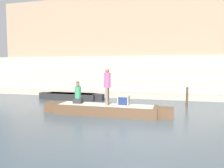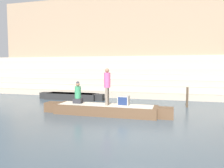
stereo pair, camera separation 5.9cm
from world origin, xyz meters
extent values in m
plane|color=#3D4C56|center=(0.00, 0.00, 0.00)|extent=(120.00, 120.00, 0.00)
cube|color=tan|center=(0.00, 10.71, 0.21)|extent=(36.00, 6.11, 0.41)
cube|color=#B2A28D|center=(0.00, 11.09, 0.62)|extent=(36.00, 5.35, 0.41)
cube|color=tan|center=(0.00, 11.47, 1.03)|extent=(36.00, 4.59, 0.41)
cube|color=#B2A28D|center=(0.00, 11.86, 1.45)|extent=(36.00, 3.82, 0.41)
cube|color=tan|center=(0.00, 12.24, 1.86)|extent=(36.00, 3.06, 0.41)
cube|color=#B2A28D|center=(0.00, 12.62, 2.27)|extent=(36.00, 2.29, 0.41)
cube|color=tan|center=(0.00, 13.00, 2.68)|extent=(36.00, 1.53, 0.41)
cube|color=#B2A28D|center=(0.00, 13.39, 3.10)|extent=(36.00, 0.76, 0.41)
cube|color=#937A60|center=(0.00, 14.37, 4.71)|extent=(34.20, 1.20, 9.41)
cube|color=brown|center=(0.00, 13.75, 0.30)|extent=(34.20, 0.12, 0.60)
cube|color=brown|center=(-1.76, 2.22, 0.24)|extent=(4.92, 1.15, 0.48)
cube|color=beige|center=(-1.76, 2.22, 0.45)|extent=(4.52, 1.05, 0.05)
cube|color=brown|center=(1.04, 2.22, 0.24)|extent=(0.69, 0.63, 0.48)
cube|color=brown|center=(-4.57, 2.22, 0.24)|extent=(0.69, 0.63, 0.48)
cylinder|color=olive|center=(-2.50, 2.90, 0.38)|extent=(2.36, 0.04, 0.04)
cylinder|color=#756656|center=(-1.64, 2.21, 0.90)|extent=(0.13, 0.13, 0.84)
cylinder|color=#756656|center=(-1.64, 2.05, 0.90)|extent=(0.13, 0.13, 0.84)
cylinder|color=#C64C7F|center=(-1.64, 2.13, 1.67)|extent=(0.31, 0.31, 0.70)
sphere|color=#8C664C|center=(-1.64, 2.13, 2.12)|extent=(0.20, 0.20, 0.20)
cube|color=#28282D|center=(-3.21, 2.28, 0.60)|extent=(0.43, 0.34, 0.24)
cylinder|color=#338456|center=(-3.21, 2.28, 1.02)|extent=(0.31, 0.31, 0.59)
sphere|color=#8C664C|center=(-3.21, 2.28, 1.42)|extent=(0.20, 0.20, 0.20)
sphere|color=#333338|center=(-3.21, 2.28, 1.49)|extent=(0.17, 0.17, 0.17)
cube|color=#9E998E|center=(-0.89, 2.33, 0.70)|extent=(0.51, 0.46, 0.45)
cube|color=navy|center=(-0.89, 2.09, 0.70)|extent=(0.43, 0.02, 0.37)
cube|color=black|center=(-5.48, 6.19, 0.22)|extent=(3.69, 1.05, 0.44)
cube|color=#2D2D2D|center=(-5.48, 6.19, 0.41)|extent=(3.39, 0.95, 0.05)
cube|color=black|center=(-3.38, 6.19, 0.22)|extent=(0.52, 0.58, 0.44)
cube|color=black|center=(-7.58, 6.19, 0.22)|extent=(0.52, 0.58, 0.44)
cylinder|color=#473828|center=(2.13, 5.24, 0.57)|extent=(0.13, 0.13, 1.14)
camera|label=1|loc=(1.23, -7.64, 2.30)|focal=35.00mm
camera|label=2|loc=(1.29, -7.63, 2.30)|focal=35.00mm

